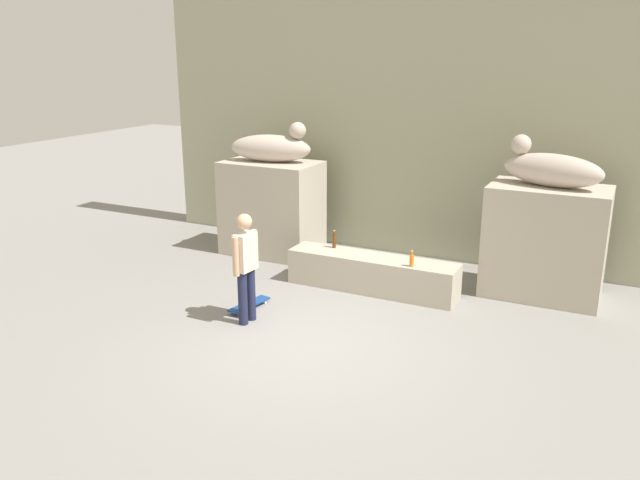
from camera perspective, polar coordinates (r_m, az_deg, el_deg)
ground_plane at (r=9.08m, az=-0.79°, el=-9.02°), size 40.00×40.00×0.00m
facade_wall at (r=12.61m, az=9.25°, el=11.19°), size 11.20×0.60×5.56m
pedestal_left at (r=12.69m, az=-4.30°, el=2.86°), size 1.85×1.14×1.84m
pedestal_right at (r=11.05m, az=19.36°, el=-0.15°), size 1.85×1.14×1.84m
statue_reclining_left at (r=12.45m, az=-4.26°, el=8.23°), size 1.68×0.85×0.78m
statue_reclining_right at (r=10.80m, az=19.79°, el=6.00°), size 1.69×0.94×0.78m
ledge_block at (r=10.85m, az=4.65°, el=-2.98°), size 2.91×0.62×0.60m
skater at (r=9.44m, az=-6.62°, el=-2.08°), size 0.23×0.54×1.67m
skateboard at (r=10.22m, az=-6.31°, el=-5.72°), size 0.33×0.82×0.08m
bottle_orange at (r=10.31m, az=8.15°, el=-1.78°), size 0.07×0.07×0.26m
bottle_brown at (r=11.16m, az=1.27°, el=-0.04°), size 0.07×0.07×0.31m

